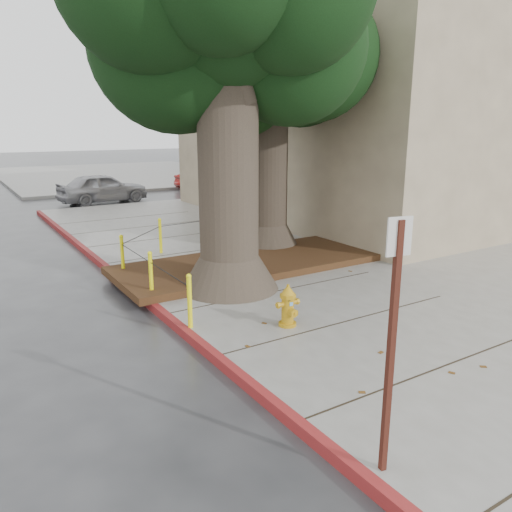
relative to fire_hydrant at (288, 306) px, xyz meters
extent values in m
plane|color=#28282B|center=(0.47, -0.39, -0.51)|extent=(140.00, 140.00, 0.00)
cube|color=slate|center=(6.47, 2.11, -0.43)|extent=(16.00, 26.00, 0.15)
cube|color=slate|center=(6.47, 29.61, -0.43)|extent=(16.00, 20.00, 0.15)
cube|color=maroon|center=(-1.53, 2.11, -0.43)|extent=(0.14, 26.00, 0.16)
cube|color=black|center=(1.37, 3.51, -0.28)|extent=(6.40, 2.60, 0.16)
cube|color=tan|center=(10.47, 8.11, 4.49)|extent=(12.00, 13.00, 10.00)
cube|color=silver|center=(16.47, 25.61, 3.99)|extent=(10.00, 10.00, 9.00)
cube|color=slate|center=(22.47, 31.61, 5.49)|extent=(12.00, 14.00, 12.00)
cone|color=#4C3F33|center=(0.17, 2.31, -0.01)|extent=(2.04, 2.04, 0.70)
cylinder|color=#4C3F33|center=(0.17, 2.31, 2.02)|extent=(1.20, 1.20, 4.22)
sphere|color=black|center=(1.27, 2.71, 4.95)|extent=(3.00, 3.00, 3.00)
cone|color=#4C3F33|center=(2.77, 4.81, -0.01)|extent=(1.77, 1.77, 0.70)
cylinder|color=#4C3F33|center=(2.77, 4.81, 1.81)|extent=(1.04, 1.04, 3.84)
sphere|color=black|center=(2.77, 4.81, 4.91)|extent=(3.80, 3.80, 3.80)
sphere|color=black|center=(3.87, 5.21, 4.48)|extent=(3.00, 3.00, 3.00)
cylinder|color=#FDF20E|center=(-1.43, 0.81, 0.09)|extent=(0.08, 0.08, 0.90)
sphere|color=#FDF20E|center=(-1.43, 0.81, 0.54)|extent=(0.09, 0.09, 0.09)
cylinder|color=#FDF20E|center=(-1.43, 2.61, 0.09)|extent=(0.08, 0.08, 0.90)
sphere|color=#FDF20E|center=(-1.43, 2.61, 0.54)|extent=(0.09, 0.09, 0.09)
cylinder|color=#FDF20E|center=(-1.43, 4.41, 0.09)|extent=(0.08, 0.08, 0.90)
sphere|color=#FDF20E|center=(-1.43, 4.41, 0.54)|extent=(0.09, 0.09, 0.09)
cylinder|color=#FDF20E|center=(0.07, 5.91, 0.09)|extent=(0.08, 0.08, 0.90)
sphere|color=#FDF20E|center=(0.07, 5.91, 0.54)|extent=(0.09, 0.09, 0.09)
cylinder|color=#FDF20E|center=(2.27, 6.11, 0.09)|extent=(0.08, 0.08, 0.90)
sphere|color=#FDF20E|center=(2.27, 6.11, 0.54)|extent=(0.09, 0.09, 0.09)
cylinder|color=black|center=(-1.43, 1.71, 0.36)|extent=(0.02, 1.80, 0.02)
cylinder|color=black|center=(-1.43, 3.51, 0.36)|extent=(0.02, 1.80, 0.02)
cylinder|color=black|center=(-0.68, 5.16, 0.36)|extent=(1.51, 1.51, 0.02)
cylinder|color=black|center=(1.17, 6.01, 0.36)|extent=(2.20, 0.22, 0.02)
cylinder|color=#C58F14|center=(0.00, 0.01, -0.33)|extent=(0.31, 0.31, 0.06)
cylinder|color=#C58F14|center=(0.00, 0.01, -0.07)|extent=(0.21, 0.21, 0.48)
cylinder|color=#C58F14|center=(0.00, 0.01, 0.18)|extent=(0.28, 0.28, 0.07)
cone|color=#C58F14|center=(0.00, 0.01, 0.27)|extent=(0.26, 0.26, 0.13)
cylinder|color=#C58F14|center=(0.00, 0.01, 0.35)|extent=(0.05, 0.05, 0.05)
cylinder|color=#C58F14|center=(-0.12, 0.01, 0.04)|extent=(0.14, 0.09, 0.09)
cylinder|color=#C58F14|center=(0.12, 0.00, 0.04)|extent=(0.14, 0.09, 0.09)
cylinder|color=#C58F14|center=(0.00, -0.11, -0.07)|extent=(0.13, 0.14, 0.12)
cube|color=#5999D8|center=(0.00, -0.10, 0.06)|extent=(0.07, 0.01, 0.07)
cube|color=#471911|center=(-1.35, -3.49, 0.90)|extent=(0.07, 0.07, 2.51)
cube|color=silver|center=(-1.35, -3.49, 2.00)|extent=(0.25, 0.07, 0.35)
imported|color=#A5A4A9|center=(1.57, 16.83, 0.18)|extent=(4.17, 2.04, 1.37)
imported|color=maroon|center=(7.93, 18.78, 0.07)|extent=(3.56, 1.34, 1.16)
camera|label=1|loc=(-4.66, -6.42, 2.93)|focal=35.00mm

